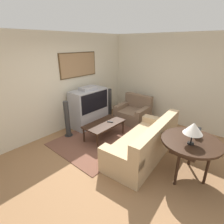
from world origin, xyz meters
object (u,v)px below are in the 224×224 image
object	(u,v)px
tv	(89,107)
armchair	(133,113)
mantel_clock	(197,132)
speaker_tower_left	(67,120)
table_lamp	(193,128)
speaker_tower_right	(110,104)
console_table	(191,144)
coffee_table	(104,125)
couch	(145,144)

from	to	relation	value
tv	armchair	bearing A→B (deg)	-38.00
mantel_clock	speaker_tower_left	bearing A→B (deg)	104.12
table_lamp	speaker_tower_right	distance (m)	3.37
armchair	console_table	size ratio (longest dim) A/B	0.94
coffee_table	speaker_tower_right	distance (m)	1.42
coffee_table	speaker_tower_right	world-z (taller)	speaker_tower_right
couch	speaker_tower_left	bearing A→B (deg)	-78.87
coffee_table	mantel_clock	bearing A→B (deg)	-85.03
table_lamp	mantel_clock	bearing A→B (deg)	-0.17
couch	mantel_clock	size ratio (longest dim) A/B	12.63
speaker_tower_right	mantel_clock	bearing A→B (deg)	-107.45
speaker_tower_left	couch	bearing A→B (deg)	-73.87
speaker_tower_left	tv	bearing A→B (deg)	4.28
mantel_clock	speaker_tower_left	distance (m)	3.17
coffee_table	speaker_tower_left	xyz separation A→B (m)	(-0.57, 0.83, 0.08)
console_table	speaker_tower_right	xyz separation A→B (m)	(1.17, 3.03, -0.24)
table_lamp	speaker_tower_left	world-z (taller)	table_lamp
mantel_clock	armchair	bearing A→B (deg)	61.50
armchair	speaker_tower_right	xyz separation A→B (m)	(-0.26, 0.81, 0.20)
armchair	table_lamp	size ratio (longest dim) A/B	2.43
coffee_table	speaker_tower_left	size ratio (longest dim) A/B	1.10
console_table	table_lamp	bearing A→B (deg)	-170.49
tv	couch	world-z (taller)	tv
tv	armchair	size ratio (longest dim) A/B	1.24
mantel_clock	speaker_tower_right	bearing A→B (deg)	72.55
table_lamp	coffee_table	bearing A→B (deg)	86.17
table_lamp	speaker_tower_right	bearing A→B (deg)	66.90
table_lamp	console_table	bearing A→B (deg)	9.51
tv	couch	xyz separation A→B (m)	(-0.26, -2.14, -0.28)
tv	speaker_tower_right	bearing A→B (deg)	-4.28
speaker_tower_left	console_table	bearing A→B (deg)	-79.51
console_table	mantel_clock	xyz separation A→B (m)	(0.21, -0.02, 0.16)
coffee_table	mantel_clock	world-z (taller)	mantel_clock
couch	console_table	bearing A→B (deg)	82.65
speaker_tower_left	coffee_table	bearing A→B (deg)	-55.33
console_table	table_lamp	xyz separation A→B (m)	(-0.13, -0.02, 0.37)
armchair	console_table	xyz separation A→B (m)	(-1.42, -2.22, 0.44)
console_table	speaker_tower_left	world-z (taller)	speaker_tower_left
coffee_table	table_lamp	size ratio (longest dim) A/B	2.71
couch	speaker_tower_left	size ratio (longest dim) A/B	2.16
couch	console_table	xyz separation A→B (m)	(-0.04, -0.95, 0.41)
table_lamp	mantel_clock	distance (m)	0.40
couch	table_lamp	world-z (taller)	table_lamp
mantel_clock	speaker_tower_right	distance (m)	3.22
tv	table_lamp	xyz separation A→B (m)	(-0.44, -3.11, 0.51)
couch	armchair	size ratio (longest dim) A/B	2.19
console_table	speaker_tower_left	size ratio (longest dim) A/B	1.05
coffee_table	table_lamp	xyz separation A→B (m)	(-0.15, -2.22, 0.69)
tv	console_table	bearing A→B (deg)	-95.59
tv	coffee_table	size ratio (longest dim) A/B	1.11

